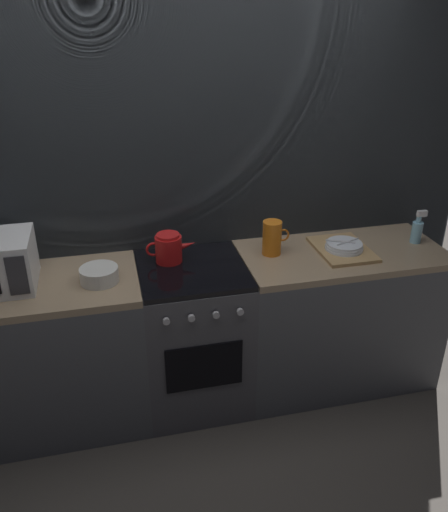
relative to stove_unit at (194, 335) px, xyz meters
name	(u,v)px	position (x,y,z in m)	size (l,w,h in m)	color
ground_plane	(196,395)	(0.00, 0.00, -0.45)	(8.00, 8.00, 0.00)	#47423D
back_wall	(181,197)	(0.00, 0.32, 0.75)	(3.60, 0.05, 2.40)	gray
counter_left	(34,357)	(-0.90, 0.00, 0.00)	(1.20, 0.60, 0.90)	#515459
stove_unit	(194,335)	(0.00, 0.00, 0.00)	(0.60, 0.63, 0.90)	#4C4C51
counter_right	(336,316)	(0.90, 0.00, 0.00)	(1.20, 0.60, 0.90)	#515459
kettle	(169,248)	(-0.11, 0.11, 0.53)	(0.28, 0.15, 0.17)	red
mixing_bowl	(99,275)	(-0.50, -0.04, 0.49)	(0.20, 0.20, 0.08)	silver
pitcher	(272,238)	(0.48, 0.07, 0.55)	(0.16, 0.11, 0.20)	orange
dish_pile	(343,248)	(0.90, 0.00, 0.47)	(0.30, 0.40, 0.07)	tan
spray_bottle	(417,230)	(1.38, 0.02, 0.53)	(0.08, 0.06, 0.20)	#8CCCE5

